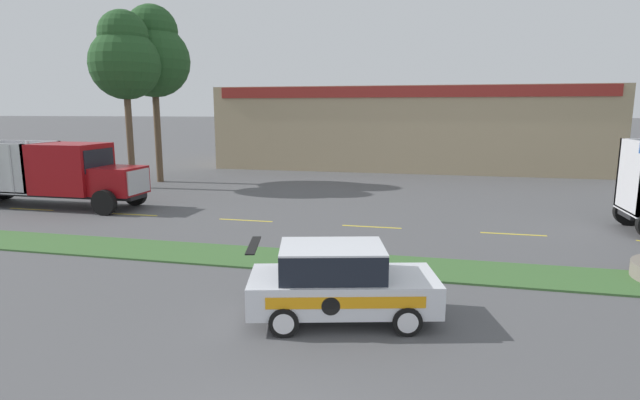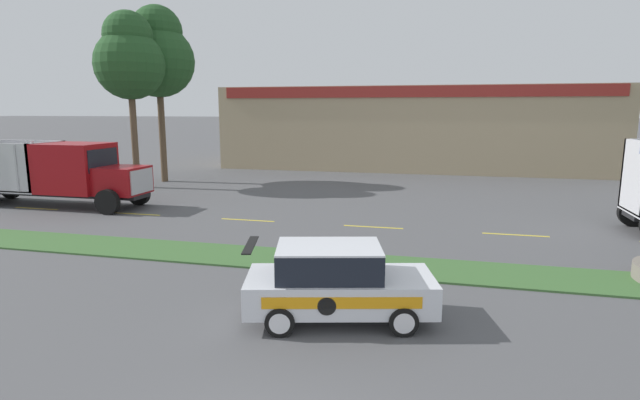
% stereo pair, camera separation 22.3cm
% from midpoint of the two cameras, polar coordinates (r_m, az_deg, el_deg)
% --- Properties ---
extents(grass_verge, '(120.00, 2.20, 0.06)m').
position_cam_midpoint_polar(grass_verge, '(15.32, 4.43, -7.36)').
color(grass_verge, '#3D6633').
rests_on(grass_verge, ground_plane).
extents(centre_line_1, '(2.40, 0.14, 0.01)m').
position_cam_midpoint_polar(centre_line_1, '(27.40, -30.29, -0.91)').
color(centre_line_1, yellow).
rests_on(centre_line_1, ground_plane).
extents(centre_line_2, '(2.40, 0.14, 0.01)m').
position_cam_midpoint_polar(centre_line_2, '(24.06, -20.84, -1.55)').
color(centre_line_2, yellow).
rests_on(centre_line_2, ground_plane).
extents(centre_line_3, '(2.40, 0.14, 0.01)m').
position_cam_midpoint_polar(centre_line_3, '(21.56, -8.78, -2.31)').
color(centre_line_3, yellow).
rests_on(centre_line_3, ground_plane).
extents(centre_line_4, '(2.40, 0.14, 0.01)m').
position_cam_midpoint_polar(centre_line_4, '(20.24, 5.61, -3.07)').
color(centre_line_4, yellow).
rests_on(centre_line_4, ground_plane).
extents(centre_line_5, '(2.40, 0.14, 0.01)m').
position_cam_midpoint_polar(centre_line_5, '(20.31, 20.92, -3.66)').
color(centre_line_5, yellow).
rests_on(centre_line_5, ground_plane).
extents(dump_truck_lead, '(12.00, 2.71, 3.22)m').
position_cam_midpoint_polar(dump_truck_lead, '(27.50, -28.90, 2.59)').
color(dump_truck_lead, black).
rests_on(dump_truck_lead, ground_plane).
extents(rally_car, '(4.47, 2.76, 1.75)m').
position_cam_midpoint_polar(rally_car, '(11.29, 1.67, -9.36)').
color(rally_car, silver).
rests_on(rally_car, ground_plane).
extents(store_building_backdrop, '(29.56, 12.10, 6.37)m').
position_cam_midpoint_polar(store_building_backdrop, '(42.89, 9.92, 8.19)').
color(store_building_backdrop, tan).
rests_on(store_building_backdrop, ground_plane).
extents(tree_behind_left, '(4.54, 4.54, 11.09)m').
position_cam_midpoint_polar(tree_behind_left, '(34.28, -18.72, 15.54)').
color(tree_behind_left, brown).
rests_on(tree_behind_left, ground_plane).
extents(tree_behind_centre, '(4.06, 4.06, 10.30)m').
position_cam_midpoint_polar(tree_behind_centre, '(32.16, -21.64, 14.89)').
color(tree_behind_centre, brown).
rests_on(tree_behind_centre, ground_plane).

